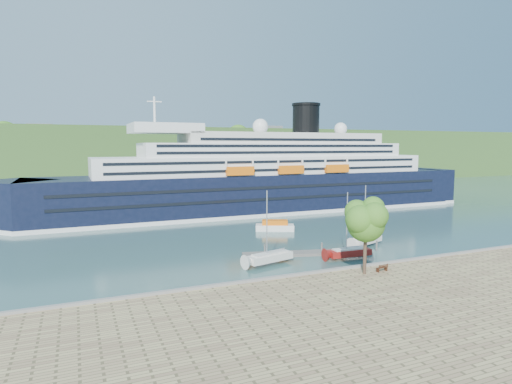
% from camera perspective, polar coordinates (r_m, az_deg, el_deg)
% --- Properties ---
extents(ground, '(400.00, 400.00, 0.00)m').
position_cam_1_polar(ground, '(58.10, 13.42, -10.64)').
color(ground, '#2D514F').
rests_on(ground, ground).
extents(far_hillside, '(400.00, 50.00, 24.00)m').
position_cam_1_polar(far_hillside, '(192.54, -13.07, 4.66)').
color(far_hillside, '#2F5421').
rests_on(far_hillside, ground).
extents(quay_coping, '(220.00, 0.50, 0.30)m').
position_cam_1_polar(quay_coping, '(57.63, 13.57, -9.60)').
color(quay_coping, slate).
rests_on(quay_coping, promenade).
extents(cruise_ship, '(123.12, 18.93, 27.62)m').
position_cam_1_polar(cruise_ship, '(107.07, 0.58, 4.68)').
color(cruise_ship, black).
rests_on(cruise_ship, ground).
extents(park_bench, '(1.65, 0.77, 1.03)m').
position_cam_1_polar(park_bench, '(56.47, 16.43, -9.62)').
color(park_bench, '#432413').
rests_on(park_bench, promenade).
extents(promenade_tree, '(6.21, 6.21, 10.29)m').
position_cam_1_polar(promenade_tree, '(53.90, 14.39, -5.26)').
color(promenade_tree, '#39681B').
rests_on(promenade_tree, promenade).
extents(floating_pontoon, '(20.06, 7.45, 0.45)m').
position_cam_1_polar(floating_pontoon, '(66.80, 6.91, -8.09)').
color(floating_pontoon, slate).
rests_on(floating_pontoon, ground).
extents(sailboat_white_near, '(8.05, 4.01, 10.03)m').
position_cam_1_polar(sailboat_white_near, '(59.92, 1.86, -5.02)').
color(sailboat_white_near, silver).
rests_on(sailboat_white_near, ground).
extents(sailboat_red, '(7.43, 2.39, 9.48)m').
position_cam_1_polar(sailboat_red, '(64.33, 12.40, -4.63)').
color(sailboat_red, maroon).
rests_on(sailboat_red, ground).
extents(sailboat_white_far, '(7.79, 4.56, 9.73)m').
position_cam_1_polar(sailboat_white_far, '(73.28, 14.53, -3.26)').
color(sailboat_white_far, silver).
rests_on(sailboat_white_far, ground).
extents(tender_launch, '(7.96, 5.46, 2.09)m').
position_cam_1_polar(tender_launch, '(84.41, 2.53, -4.47)').
color(tender_launch, orange).
rests_on(tender_launch, ground).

